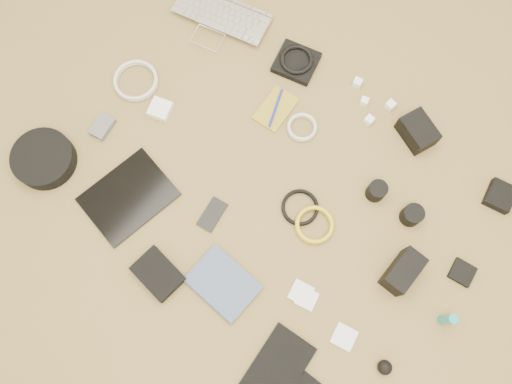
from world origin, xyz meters
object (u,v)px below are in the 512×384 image
Objects in this scene: dslr_camera at (418,131)px; tablet at (128,197)px; phone at (212,215)px; paperback at (206,302)px; headphone_case at (44,159)px; laptop at (216,26)px.

tablet is (-0.62, -0.79, -0.03)m from dslr_camera.
paperback is (0.17, -0.23, 0.01)m from phone.
dslr_camera is 1.27m from headphone_case.
dslr_camera is at bearing 43.70° from headphone_case.
tablet is at bearing -161.78° from phone.
phone is at bearing 21.23° from headphone_case.
dslr_camera is at bearing -9.82° from paperback.
tablet is at bearing -106.77° from dslr_camera.
laptop is at bearing 82.20° from headphone_case.
laptop reaches higher than phone.
dslr_camera reaches higher than headphone_case.
headphone_case is (-0.11, -0.77, 0.01)m from laptop.
headphone_case is at bearing -111.98° from laptop.
paperback is (0.43, -0.10, 0.00)m from tablet.
laptop is 3.22× the size of phone.
tablet reaches higher than phone.
headphone_case is (-0.56, -0.22, 0.02)m from phone.
phone is at bearing -64.55° from laptop.
laptop is at bearing 120.59° from phone.
paperback is at bearing -62.06° from phone.
dslr_camera is 0.62× the size of headphone_case.
dslr_camera is (0.81, 0.11, 0.02)m from laptop.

